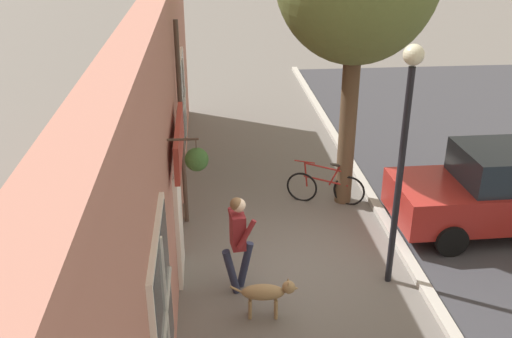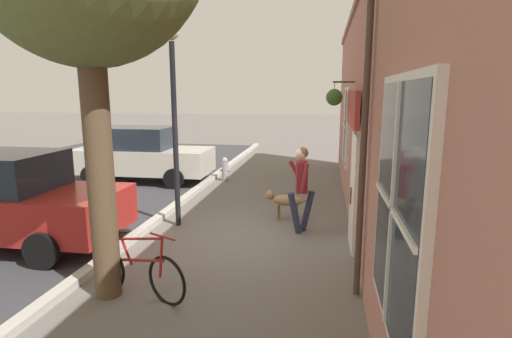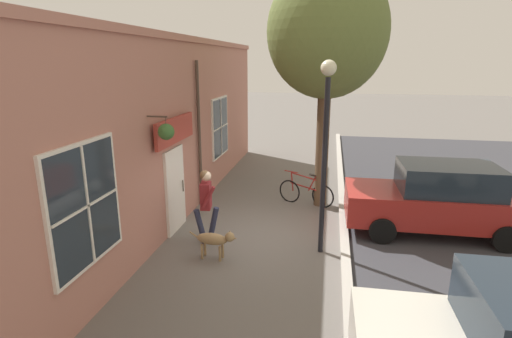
# 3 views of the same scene
# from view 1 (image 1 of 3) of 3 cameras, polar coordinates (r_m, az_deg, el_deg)

# --- Properties ---
(ground_plane) EXTENTS (90.00, 90.00, 0.00)m
(ground_plane) POSITION_cam_1_polar(r_m,az_deg,el_deg) (10.66, 4.47, -9.51)
(ground_plane) COLOR #66605B
(storefront_facade) EXTENTS (0.95, 18.00, 4.78)m
(storefront_facade) POSITION_cam_1_polar(r_m,az_deg,el_deg) (9.44, -9.22, 2.02)
(storefront_facade) COLOR #B27566
(storefront_facade) RESTS_ON ground_plane
(pedestrian_walking) EXTENTS (0.58, 0.55, 1.76)m
(pedestrian_walking) POSITION_cam_1_polar(r_m,az_deg,el_deg) (9.45, -1.81, -6.63)
(pedestrian_walking) COLOR #282D47
(pedestrian_walking) RESTS_ON ground_plane
(dog_on_leash) EXTENTS (1.09, 0.34, 0.68)m
(dog_on_leash) POSITION_cam_1_polar(r_m,az_deg,el_deg) (9.19, 1.13, -12.22)
(dog_on_leash) COLOR #997A51
(dog_on_leash) RESTS_ON ground_plane
(leaning_bicycle) EXTENTS (1.66, 0.62, 1.00)m
(leaning_bicycle) POSITION_cam_1_polar(r_m,az_deg,el_deg) (12.67, 6.94, -1.80)
(leaning_bicycle) COLOR black
(leaning_bicycle) RESTS_ON ground_plane
(parked_car_mid_block) EXTENTS (4.32, 1.98, 1.75)m
(parked_car_mid_block) POSITION_cam_1_polar(r_m,az_deg,el_deg) (12.39, 23.60, -1.88)
(parked_car_mid_block) COLOR maroon
(parked_car_mid_block) RESTS_ON ground_plane
(street_lamp) EXTENTS (0.32, 0.32, 4.17)m
(street_lamp) POSITION_cam_1_polar(r_m,az_deg,el_deg) (9.21, 14.65, 3.54)
(street_lamp) COLOR black
(street_lamp) RESTS_ON ground_plane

